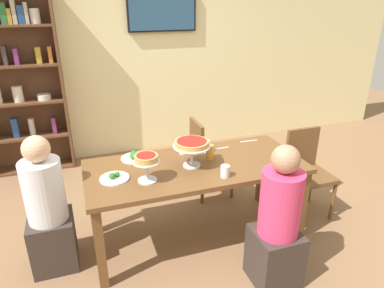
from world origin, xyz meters
The scene contains 20 objects.
ground_plane centered at (0.00, 0.00, 0.00)m, with size 12.00×12.00×0.00m, color #846042.
rear_partition centered at (0.00, 2.20, 1.40)m, with size 8.00×0.12×2.80m, color beige.
dining_table centered at (0.00, 0.00, 0.65)m, with size 1.86×0.82×0.74m.
bookshelf centered at (-1.58, 2.02, 1.16)m, with size 1.10×0.30×2.21m.
television centered at (0.28, 2.11, 1.90)m, with size 0.90×0.05×0.51m.
diner_near_right centered at (0.39, -0.71, 0.49)m, with size 0.34×0.34×1.15m.
diner_head_west centered at (-1.22, 0.02, 0.49)m, with size 0.34×0.34×1.15m.
chair_far_right centered at (0.36, 0.68, 0.49)m, with size 0.40×0.40×0.87m.
chair_head_east centered at (1.19, 0.05, 0.49)m, with size 0.40×0.40×0.87m.
deep_dish_pizza_stand centered at (-0.04, -0.02, 0.93)m, with size 0.31×0.31×0.23m.
personal_pizza_stand centered at (-0.45, -0.15, 0.91)m, with size 0.21×0.21×0.22m.
salad_plate_near_diner centered at (-0.48, 0.28, 0.76)m, with size 0.23×0.23×0.07m.
salad_plate_far_diner centered at (-0.69, -0.04, 0.75)m, with size 0.23×0.23×0.06m.
beer_glass_amber_tall centered at (0.15, 0.06, 0.81)m, with size 0.07×0.07×0.13m, color gold.
water_glass_clear_near centered at (0.18, 0.22, 0.80)m, with size 0.06×0.06×0.11m, color white.
water_glass_clear_far centered at (0.15, -0.28, 0.79)m, with size 0.07×0.07×0.10m, color white.
water_glass_clear_spare centered at (-0.04, 0.25, 0.79)m, with size 0.07×0.07×0.09m, color white.
cutlery_fork_near centered at (0.75, -0.24, 0.74)m, with size 0.18×0.02×0.01m, color silver.
cutlery_knife_near centered at (0.67, 0.32, 0.74)m, with size 0.18×0.02×0.01m, color silver.
cutlery_fork_far centered at (0.33, 0.24, 0.74)m, with size 0.18×0.02×0.01m, color silver.
Camera 1 is at (-0.88, -2.49, 2.05)m, focal length 32.24 mm.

